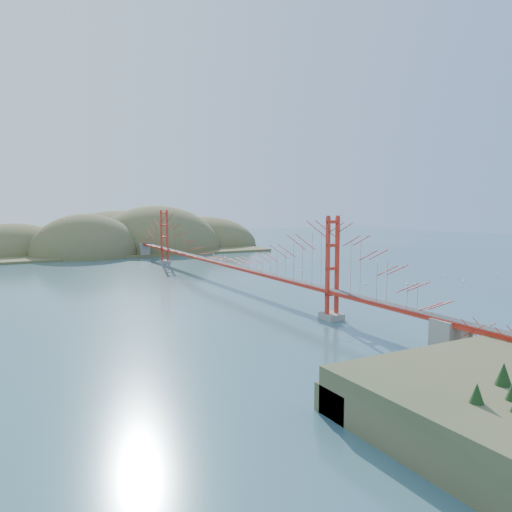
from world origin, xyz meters
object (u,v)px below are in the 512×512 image
fort (467,355)px  sailboat_0 (302,270)px  bridge (221,240)px  sailboat_2 (446,275)px

fort → sailboat_0: fort is taller
bridge → fort: bridge is taller
bridge → sailboat_2: (38.86, -12.56, -6.86)m
bridge → sailboat_2: 41.41m
bridge → sailboat_0: bridge is taller
sailboat_0 → bridge: bearing=-164.8°
bridge → sailboat_0: 21.27m
fort → sailboat_2: fort is taller
bridge → sailboat_0: size_ratio=136.80×
fort → sailboat_0: 56.55m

